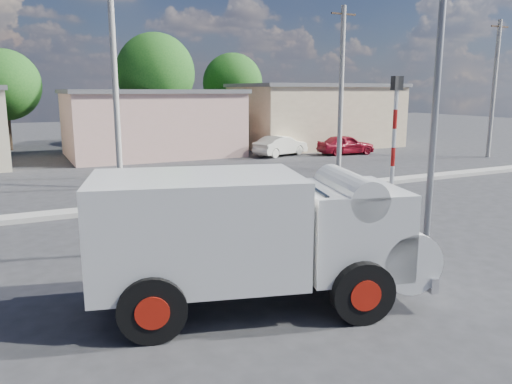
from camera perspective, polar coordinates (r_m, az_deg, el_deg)
name	(u,v)px	position (r m, az deg, el deg)	size (l,w,h in m)	color
ground_plane	(322,273)	(11.33, 7.53, -9.22)	(120.00, 120.00, 0.00)	#2B2B2E
median	(199,200)	(18.22, -6.54, -0.93)	(40.00, 0.80, 0.16)	#99968E
truck	(261,233)	(9.26, 0.57, -4.75)	(6.48, 3.74, 2.53)	black
bicycle	(323,239)	(12.06, 7.67, -5.32)	(0.69, 1.98, 1.04)	black
cyclist	(323,226)	(11.97, 7.71, -3.88)	(0.61, 0.40, 1.67)	white
car_cream	(281,146)	(31.07, 2.83, 5.30)	(1.30, 3.74, 1.23)	silver
car_red	(346,145)	(32.19, 10.22, 5.36)	(1.46, 3.64, 1.24)	maroon
traffic_pole	(394,144)	(13.83, 15.46, 5.31)	(0.28, 0.18, 4.36)	red
streetlight	(435,52)	(14.22, 19.75, 14.78)	(2.34, 0.22, 9.00)	slate
building_row	(137,121)	(31.62, -13.45, 7.88)	(37.80, 7.30, 4.44)	beige
tree_row	(64,78)	(37.58, -21.10, 12.08)	(34.13, 7.32, 8.10)	#38281E
utility_poles	(235,89)	(22.72, -2.40, 11.73)	(35.40, 0.24, 8.00)	#99968E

